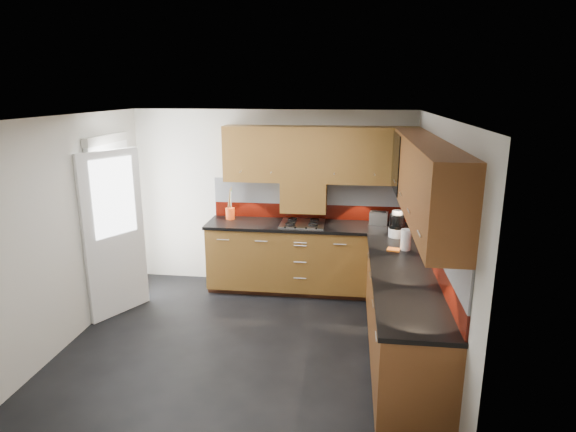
# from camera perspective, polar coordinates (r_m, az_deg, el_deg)

# --- Properties ---
(room) EXTENTS (4.00, 3.80, 2.64)m
(room) POSITION_cam_1_polar(r_m,az_deg,el_deg) (4.81, -5.31, 0.86)
(room) COLOR black
(base_cabinets) EXTENTS (2.70, 3.20, 0.95)m
(base_cabinets) POSITION_cam_1_polar(r_m,az_deg,el_deg) (5.72, 7.14, -8.12)
(base_cabinets) COLOR brown
(base_cabinets) RESTS_ON room
(countertop) EXTENTS (2.72, 3.22, 0.04)m
(countertop) POSITION_cam_1_polar(r_m,az_deg,el_deg) (5.54, 7.16, -3.57)
(countertop) COLOR black
(countertop) RESTS_ON base_cabinets
(backsplash) EXTENTS (2.70, 3.20, 0.54)m
(backsplash) POSITION_cam_1_polar(r_m,az_deg,el_deg) (5.68, 9.51, -0.15)
(backsplash) COLOR maroon
(backsplash) RESTS_ON countertop
(upper_cabinets) EXTENTS (2.50, 3.20, 0.72)m
(upper_cabinets) POSITION_cam_1_polar(r_m,az_deg,el_deg) (5.40, 9.35, 5.92)
(upper_cabinets) COLOR brown
(upper_cabinets) RESTS_ON room
(extractor_hood) EXTENTS (0.60, 0.33, 0.40)m
(extractor_hood) POSITION_cam_1_polar(r_m,az_deg,el_deg) (6.37, 1.89, 2.33)
(extractor_hood) COLOR brown
(extractor_hood) RESTS_ON room
(glass_cabinet) EXTENTS (0.32, 0.80, 0.66)m
(glass_cabinet) POSITION_cam_1_polar(r_m,az_deg,el_deg) (5.72, 14.12, 6.42)
(glass_cabinet) COLOR black
(glass_cabinet) RESTS_ON room
(back_door) EXTENTS (0.42, 1.19, 2.04)m
(back_door) POSITION_cam_1_polar(r_m,az_deg,el_deg) (6.22, -19.89, -1.21)
(back_door) COLOR white
(back_door) RESTS_ON room
(gas_hob) EXTENTS (0.57, 0.50, 0.04)m
(gas_hob) POSITION_cam_1_polar(r_m,az_deg,el_deg) (6.29, 1.72, -0.89)
(gas_hob) COLOR silver
(gas_hob) RESTS_ON countertop
(utensil_pot) EXTENTS (0.12, 0.12, 0.45)m
(utensil_pot) POSITION_cam_1_polar(r_m,az_deg,el_deg) (6.58, -6.87, 0.48)
(utensil_pot) COLOR #E34A15
(utensil_pot) RESTS_ON countertop
(toaster) EXTENTS (0.25, 0.18, 0.17)m
(toaster) POSITION_cam_1_polar(r_m,az_deg,el_deg) (6.40, 10.70, -0.24)
(toaster) COLOR silver
(toaster) RESTS_ON countertop
(food_processor) EXTENTS (0.19, 0.19, 0.32)m
(food_processor) POSITION_cam_1_polar(r_m,az_deg,el_deg) (5.88, 12.77, -1.04)
(food_processor) COLOR white
(food_processor) RESTS_ON countertop
(paper_towel) EXTENTS (0.15, 0.15, 0.23)m
(paper_towel) POSITION_cam_1_polar(r_m,az_deg,el_deg) (5.43, 13.78, -2.74)
(paper_towel) COLOR white
(paper_towel) RESTS_ON countertop
(orange_cloth) EXTENTS (0.16, 0.14, 0.01)m
(orange_cloth) POSITION_cam_1_polar(r_m,az_deg,el_deg) (5.42, 12.40, -3.92)
(orange_cloth) COLOR orange
(orange_cloth) RESTS_ON countertop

